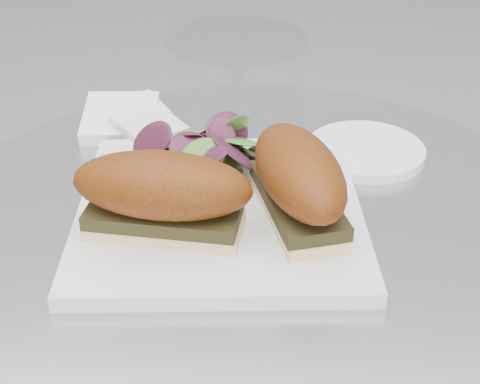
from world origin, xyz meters
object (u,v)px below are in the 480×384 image
object	(u,v)px
sandwich_left	(163,193)
sandwich_right	(298,179)
saucer	(366,151)
plate	(220,210)

from	to	relation	value
sandwich_left	sandwich_right	size ratio (longest dim) A/B	0.95
sandwich_right	sandwich_left	bearing A→B (deg)	-91.67
sandwich_left	sandwich_right	xyz separation A→B (m)	(0.12, 0.04, 0.00)
saucer	plate	bearing A→B (deg)	-136.77
sandwich_left	saucer	size ratio (longest dim) A/B	1.25
saucer	sandwich_right	bearing A→B (deg)	-116.09
sandwich_right	saucer	bearing A→B (deg)	135.00
plate	saucer	distance (m)	0.21
sandwich_left	sandwich_right	bearing A→B (deg)	20.70
sandwich_left	plate	bearing A→B (deg)	51.82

